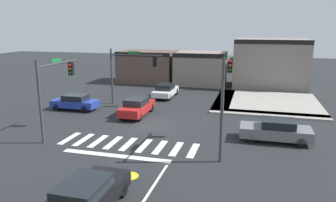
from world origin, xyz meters
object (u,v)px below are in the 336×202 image
(traffic_signal_northwest, at_px, (131,67))
(car_blue, at_px, (75,102))
(car_black, at_px, (87,196))
(car_white, at_px, (165,90))
(car_red, at_px, (137,107))
(traffic_signal_southeast, at_px, (226,84))
(traffic_signal_southwest, at_px, (55,82))
(car_gray, at_px, (276,130))

(traffic_signal_northwest, distance_m, car_blue, 6.08)
(car_black, relative_size, car_blue, 1.12)
(traffic_signal_northwest, relative_size, car_blue, 1.30)
(car_black, distance_m, car_white, 22.45)
(car_red, bearing_deg, car_white, 176.98)
(traffic_signal_southeast, bearing_deg, car_blue, 65.72)
(traffic_signal_southwest, relative_size, car_black, 1.18)
(traffic_signal_southwest, height_order, traffic_signal_northwest, traffic_signal_southwest)
(car_gray, xyz_separation_m, car_blue, (-17.26, 3.91, -0.04))
(traffic_signal_northwest, height_order, car_red, traffic_signal_northwest)
(traffic_signal_southeast, distance_m, car_gray, 5.25)
(traffic_signal_northwest, bearing_deg, car_blue, -144.04)
(car_white, bearing_deg, car_red, -3.02)
(traffic_signal_southeast, height_order, car_red, traffic_signal_southeast)
(car_red, relative_size, car_white, 1.03)
(traffic_signal_southeast, distance_m, car_white, 15.96)
(car_red, relative_size, car_blue, 1.11)
(traffic_signal_southwest, distance_m, traffic_signal_northwest, 9.79)
(traffic_signal_northwest, xyz_separation_m, car_gray, (12.96, -7.03, -2.92))
(car_gray, xyz_separation_m, car_red, (-11.12, 3.56, 0.03))
(traffic_signal_southeast, xyz_separation_m, car_gray, (3.18, 2.44, -3.38))
(traffic_signal_northwest, xyz_separation_m, car_white, (2.24, 4.18, -2.93))
(car_black, relative_size, car_white, 1.04)
(car_gray, bearing_deg, car_white, -46.29)
(traffic_signal_southwest, bearing_deg, car_black, -140.84)
(traffic_signal_southwest, distance_m, car_white, 14.70)
(car_gray, bearing_deg, traffic_signal_northwest, -28.47)
(traffic_signal_southeast, height_order, car_black, traffic_signal_southeast)
(traffic_signal_southwest, relative_size, car_white, 1.22)
(traffic_signal_southeast, bearing_deg, car_white, 28.89)
(traffic_signal_southwest, bearing_deg, traffic_signal_southeast, -89.17)
(car_blue, bearing_deg, car_red, -3.28)
(traffic_signal_southwest, height_order, car_black, traffic_signal_southwest)
(car_blue, xyz_separation_m, car_white, (6.54, 7.30, 0.03))
(traffic_signal_southeast, relative_size, car_white, 1.31)
(car_gray, relative_size, car_white, 1.02)
(car_white, bearing_deg, car_black, 7.37)
(car_gray, bearing_deg, car_red, -17.74)
(traffic_signal_northwest, relative_size, car_black, 1.16)
(traffic_signal_southwest, distance_m, car_blue, 7.63)
(car_red, bearing_deg, traffic_signal_northwest, -152.11)
(car_gray, distance_m, car_red, 11.68)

